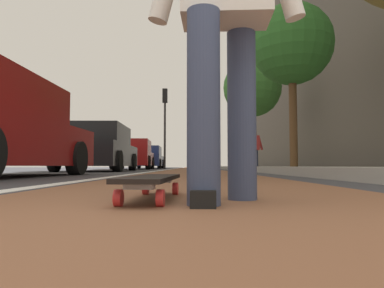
% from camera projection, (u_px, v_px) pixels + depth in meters
% --- Properties ---
extents(ground_plane, '(80.00, 80.00, 0.00)m').
position_uv_depth(ground_plane, '(194.00, 172.00, 10.55)').
color(ground_plane, '#38383D').
extents(bike_lane_paint, '(56.00, 2.21, 0.00)m').
position_uv_depth(bike_lane_paint, '(194.00, 168.00, 24.53)').
color(bike_lane_paint, brown).
rests_on(bike_lane_paint, ground).
extents(lane_stripe_white, '(52.00, 0.16, 0.01)m').
position_uv_depth(lane_stripe_white, '(172.00, 169.00, 20.54)').
color(lane_stripe_white, silver).
rests_on(lane_stripe_white, ground).
extents(sidewalk_curb, '(52.00, 3.20, 0.15)m').
position_uv_depth(sidewalk_curb, '(256.00, 168.00, 18.53)').
color(sidewalk_curb, '#9E9B93').
rests_on(sidewalk_curb, ground).
extents(building_facade, '(40.00, 1.20, 13.77)m').
position_uv_depth(building_facade, '(292.00, 61.00, 22.93)').
color(building_facade, '#5B534A').
rests_on(building_facade, ground).
extents(skateboard, '(0.85, 0.24, 0.11)m').
position_uv_depth(skateboard, '(152.00, 180.00, 1.73)').
color(skateboard, red).
rests_on(skateboard, ground).
extents(parked_car_mid, '(4.37, 2.05, 1.47)m').
position_uv_depth(parked_car_mid, '(98.00, 149.00, 11.50)').
color(parked_car_mid, black).
rests_on(parked_car_mid, ground).
extents(parked_car_far, '(4.53, 2.05, 1.49)m').
position_uv_depth(parked_car_far, '(134.00, 155.00, 18.40)').
color(parked_car_far, maroon).
rests_on(parked_car_far, ground).
extents(parked_car_end, '(4.60, 1.94, 1.48)m').
position_uv_depth(parked_car_end, '(149.00, 158.00, 23.98)').
color(parked_car_end, navy).
rests_on(parked_car_end, ground).
extents(traffic_light, '(0.33, 0.28, 4.61)m').
position_uv_depth(traffic_light, '(165.00, 114.00, 20.50)').
color(traffic_light, '#2D2D2D').
rests_on(traffic_light, ground).
extents(street_tree_mid, '(2.34, 2.34, 4.84)m').
position_uv_depth(street_tree_mid, '(292.00, 45.00, 10.30)').
color(street_tree_mid, brown).
rests_on(street_tree_mid, ground).
extents(street_tree_far, '(2.78, 2.78, 5.31)m').
position_uv_depth(street_tree_far, '(252.00, 88.00, 17.19)').
color(street_tree_far, brown).
rests_on(street_tree_far, ground).
extents(pedestrian_distant, '(0.48, 0.75, 1.71)m').
position_uv_depth(pedestrian_distant, '(255.00, 147.00, 15.42)').
color(pedestrian_distant, '#384260').
rests_on(pedestrian_distant, ground).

